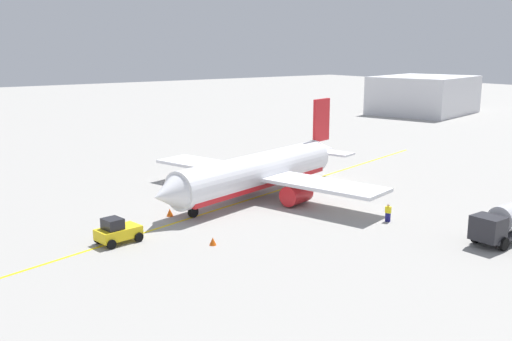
{
  "coord_description": "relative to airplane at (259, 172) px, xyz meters",
  "views": [
    {
      "loc": [
        36.3,
        49.43,
        16.12
      ],
      "look_at": [
        0.0,
        0.0,
        3.0
      ],
      "focal_mm": 40.87,
      "sensor_mm": 36.0,
      "label": 1
    }
  ],
  "objects": [
    {
      "name": "safety_cone_nose",
      "position": [
        11.39,
        0.9,
        -2.36
      ],
      "size": [
        0.67,
        0.67,
        0.74
      ],
      "primitive_type": "cone",
      "color": "#F2590F",
      "rests_on": "ground"
    },
    {
      "name": "ground_plane",
      "position": [
        0.45,
        0.12,
        -2.73
      ],
      "size": [
        400.0,
        400.0,
        0.0
      ],
      "primitive_type": "plane",
      "color": "#9E9B96"
    },
    {
      "name": "fuel_tanker",
      "position": [
        -8.86,
        24.15,
        -1.02
      ],
      "size": [
        9.62,
        3.05,
        3.15
      ],
      "color": "#2D2D33",
      "rests_on": "ground"
    },
    {
      "name": "refueling_worker",
      "position": [
        -4.25,
        14.62,
        -1.91
      ],
      "size": [
        0.54,
        0.62,
        1.71
      ],
      "color": "navy",
      "rests_on": "ground"
    },
    {
      "name": "taxi_line_marking",
      "position": [
        0.45,
        0.12,
        -2.73
      ],
      "size": [
        73.67,
        19.8,
        0.01
      ],
      "primitive_type": "cube",
      "rotation": [
        0.0,
        0.0,
        0.26
      ],
      "color": "yellow",
      "rests_on": "ground"
    },
    {
      "name": "pushback_tug",
      "position": [
        18.63,
        5.3,
        -1.72
      ],
      "size": [
        3.85,
        2.76,
        2.2
      ],
      "color": "yellow",
      "rests_on": "ground"
    },
    {
      "name": "airplane",
      "position": [
        0.0,
        0.0,
        0.0
      ],
      "size": [
        30.06,
        29.14,
        9.83
      ],
      "color": "white",
      "rests_on": "ground"
    },
    {
      "name": "safety_cone_wingtip",
      "position": [
        12.51,
        10.51,
        -2.4
      ],
      "size": [
        0.6,
        0.6,
        0.67
      ],
      "primitive_type": "cone",
      "color": "#F2590F",
      "rests_on": "ground"
    },
    {
      "name": "distant_hangar",
      "position": [
        -80.57,
        -41.13,
        1.76
      ],
      "size": [
        27.89,
        24.49,
        9.0
      ],
      "color": "silver",
      "rests_on": "ground"
    }
  ]
}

